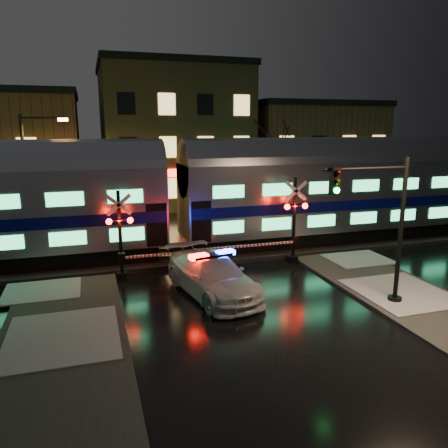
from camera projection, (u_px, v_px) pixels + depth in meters
The scene contains 11 objects.
ground at pixel (227, 287), 18.71m from camera, with size 120.00×120.00×0.00m, color black.
ballast at pixel (199, 253), 23.34m from camera, with size 90.00×4.20×0.24m, color black.
sidewalk_left at pixel (57, 391), 11.22m from camera, with size 4.00×20.00×0.12m, color #2D2D2D.
building_mid at pixel (172, 138), 39.01m from camera, with size 12.00×11.00×11.50m, color brown.
building_right at pixel (305, 153), 42.63m from camera, with size 12.00×10.00×8.50m, color #542E20.
train at pixel (173, 194), 22.25m from camera, with size 51.00×3.12×5.92m.
police_car at pixel (212, 275), 17.73m from camera, with size 3.29×5.89×1.79m.
crossing_signal_right at pixel (288, 229), 21.60m from camera, with size 6.08×0.67×4.31m.
crossing_signal_left at pixel (129, 243), 19.38m from camera, with size 5.68×0.65×4.02m.
traffic_light at pixel (381, 230), 16.01m from camera, with size 3.66×0.68×5.66m.
streetlight at pixel (31, 173), 23.75m from camera, with size 2.47×0.26×7.38m.
Camera 1 is at (-5.36, -16.84, 6.71)m, focal length 35.00 mm.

